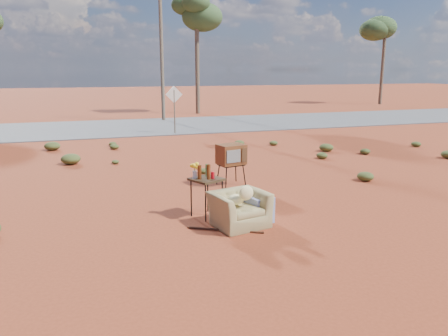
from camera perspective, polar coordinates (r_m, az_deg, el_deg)
name	(u,v)px	position (r m, az deg, el deg)	size (l,w,h in m)	color
ground	(228,220)	(8.68, 0.48, -6.80)	(140.00, 140.00, 0.00)	maroon
highway	(134,127)	(23.08, -11.64, 5.29)	(140.00, 7.00, 0.04)	#565659
armchair	(243,204)	(8.32, 2.43, -4.72)	(1.27, 0.98, 0.88)	#978552
tv_unit	(231,155)	(11.10, 0.96, 1.71)	(0.75, 0.64, 1.05)	black
side_table	(204,177)	(8.67, -2.63, -1.19)	(0.73, 0.73, 1.11)	#322212
rusty_bar	(225,230)	(8.11, 0.15, -8.09)	(0.04, 0.04, 1.44)	#4F2615
road_sign	(174,101)	(20.22, -6.52, 8.67)	(0.78, 0.06, 2.19)	brown
eucalyptus_center	(197,14)	(29.95, -3.60, 19.46)	(3.20, 3.20, 7.60)	brown
eucalyptus_right	(385,32)	(40.30, 20.31, 16.29)	(3.20, 3.20, 7.10)	brown
utility_pole_center	(161,47)	(25.70, -8.17, 15.38)	(1.40, 0.20, 8.00)	brown
scrub_patch	(151,169)	(12.60, -9.57, -0.12)	(17.49, 8.07, 0.33)	#444C21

